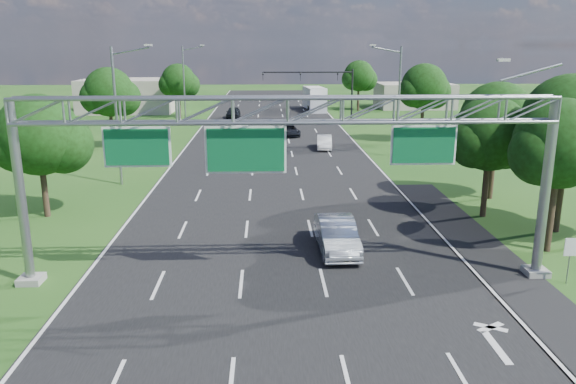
{
  "coord_description": "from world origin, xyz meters",
  "views": [
    {
      "loc": [
        -0.64,
        -11.19,
        10.08
      ],
      "look_at": [
        0.3,
        12.82,
        3.78
      ],
      "focal_mm": 35.0,
      "sensor_mm": 36.0,
      "label": 1
    }
  ],
  "objects_px": {
    "sign_gantry": "(290,125)",
    "regulatory_sign": "(571,251)",
    "traffic_signal": "(326,83)",
    "box_truck": "(315,99)",
    "silver_sedan": "(337,235)"
  },
  "relations": [
    {
      "from": "regulatory_sign",
      "to": "silver_sedan",
      "type": "height_order",
      "value": "regulatory_sign"
    },
    {
      "from": "regulatory_sign",
      "to": "silver_sedan",
      "type": "distance_m",
      "value": 10.55
    },
    {
      "from": "traffic_signal",
      "to": "silver_sedan",
      "type": "bearing_deg",
      "value": -95.33
    },
    {
      "from": "box_truck",
      "to": "sign_gantry",
      "type": "bearing_deg",
      "value": -102.45
    },
    {
      "from": "silver_sedan",
      "to": "box_truck",
      "type": "distance_m",
      "value": 63.64
    },
    {
      "from": "sign_gantry",
      "to": "regulatory_sign",
      "type": "distance_m",
      "value": 13.25
    },
    {
      "from": "regulatory_sign",
      "to": "sign_gantry",
      "type": "bearing_deg",
      "value": 175.17
    },
    {
      "from": "traffic_signal",
      "to": "silver_sedan",
      "type": "xyz_separation_m",
      "value": [
        -4.62,
        -49.58,
        -4.32
      ]
    },
    {
      "from": "silver_sedan",
      "to": "traffic_signal",
      "type": "bearing_deg",
      "value": 83.3
    },
    {
      "from": "sign_gantry",
      "to": "regulatory_sign",
      "type": "height_order",
      "value": "sign_gantry"
    },
    {
      "from": "regulatory_sign",
      "to": "traffic_signal",
      "type": "xyz_separation_m",
      "value": [
        -4.92,
        54.02,
        3.66
      ]
    },
    {
      "from": "traffic_signal",
      "to": "box_truck",
      "type": "xyz_separation_m",
      "value": [
        -0.27,
        13.9,
        -3.46
      ]
    },
    {
      "from": "sign_gantry",
      "to": "silver_sedan",
      "type": "relative_size",
      "value": 4.57
    },
    {
      "from": "sign_gantry",
      "to": "traffic_signal",
      "type": "bearing_deg",
      "value": 82.32
    },
    {
      "from": "silver_sedan",
      "to": "sign_gantry",
      "type": "bearing_deg",
      "value": -127.8
    }
  ]
}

